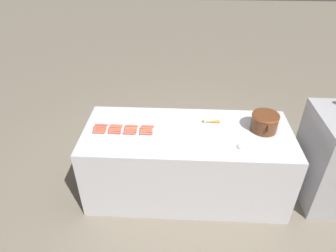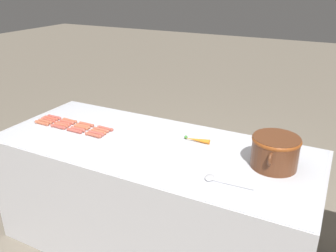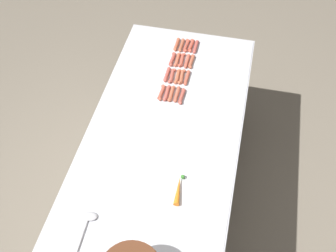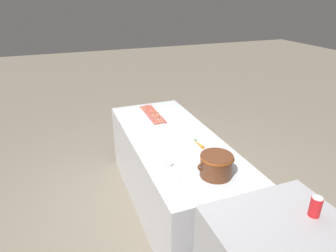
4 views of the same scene
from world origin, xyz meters
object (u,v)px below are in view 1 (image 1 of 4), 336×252
Objects in this scene: hot_dog_6 at (131,128)px; hot_dog_13 at (115,131)px; hot_dog_0 at (101,125)px; hot_dog_19 at (146,134)px; hot_dog_4 at (100,127)px; carrot at (211,122)px; hot_dog_7 at (146,128)px; hot_dog_18 at (129,133)px; hot_dog_17 at (114,133)px; hot_dog_8 at (100,129)px; hot_dog_10 at (131,129)px; serving_spoon at (244,147)px; hot_dog_15 at (146,132)px; hot_dog_9 at (115,129)px; bean_pot at (265,121)px; hot_dog_16 at (99,132)px; hot_dog_2 at (131,126)px; hot_dog_11 at (146,130)px; hot_dog_3 at (148,126)px; hot_dog_5 at (116,127)px; hot_dog_1 at (116,125)px; hot_dog_14 at (130,131)px.

hot_dog_6 and hot_dog_13 have the same top height.
hot_dog_0 is 1.00× the size of hot_dog_19.
hot_dog_4 is 1.00× the size of hot_dog_6.
hot_dog_6 is 0.74× the size of carrot.
hot_dog_18 is (0.10, -0.16, 0.00)m from hot_dog_7.
hot_dog_13 is 0.03m from hot_dog_17.
hot_dog_8 and hot_dog_10 have the same top height.
serving_spoon is (0.15, 1.12, -0.00)m from hot_dog_18.
hot_dog_15 is 0.32m from hot_dog_17.
hot_dog_19 is (0.06, 0.32, 0.00)m from hot_dog_9.
hot_dog_13 is 0.40× the size of bean_pot.
hot_dog_2 is at bearing 113.04° from hot_dog_16.
hot_dog_19 is (0.13, 0.48, 0.00)m from hot_dog_0.
hot_dog_8 is at bearing -90.33° from hot_dog_11.
hot_dog_3 is 1.00× the size of hot_dog_5.
carrot is (-0.14, 0.99, 0.00)m from hot_dog_5.
hot_dog_16 is 0.74× the size of carrot.
hot_dog_4 is 1.00× the size of hot_dog_13.
hot_dog_1 is 0.32m from hot_dog_7.
hot_dog_10 is at bearing -91.97° from hot_dog_11.
hot_dog_18 is (0.13, -0.00, 0.00)m from hot_dog_2.
hot_dog_8 is 1.00× the size of hot_dog_9.
bean_pot is at bearing 90.75° from hot_dog_3.
hot_dog_7 is at bearing 101.31° from hot_dog_13.
hot_dog_7 is 0.06m from hot_dog_15.
hot_dog_0 is at bearing -90.19° from hot_dog_2.
serving_spoon is at bearing 78.81° from hot_dog_10.
hot_dog_13 is at bearing 68.91° from hot_dog_4.
carrot is at bearing -100.75° from bean_pot.
hot_dog_14 is 0.50× the size of serving_spoon.
hot_dog_6 is at bearing -119.75° from hot_dog_19.
hot_dog_9 is 1.29m from serving_spoon.
hot_dog_6 and hot_dog_8 have the same top height.
hot_dog_4 is 0.48m from hot_dog_7.
hot_dog_15 is at bearing 78.23° from hot_dog_5.
hot_dog_6 is 0.10m from hot_dog_18.
hot_dog_13 is at bearing -98.35° from serving_spoon.
hot_dog_0 reaches higher than serving_spoon.
hot_dog_13 is (0.06, 0.16, 0.00)m from hot_dog_4.
carrot is (-0.11, 0.99, 0.00)m from hot_dog_1.
bean_pot is 0.54m from carrot.
hot_dog_13 is at bearing -84.91° from hot_dog_11.
hot_dog_6 is at bearing 101.09° from hot_dog_9.
hot_dog_9 is (0.07, -0.33, 0.00)m from hot_dog_3.
hot_dog_16 is 1.67m from bean_pot.
hot_dog_5 and hot_dog_15 have the same top height.
hot_dog_17 is (0.13, -0.32, 0.00)m from hot_dog_3.
hot_dog_2 is at bearing 100.67° from hot_dog_5.
hot_dog_4 and hot_dog_9 have the same top height.
hot_dog_5 is 1.00× the size of hot_dog_6.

